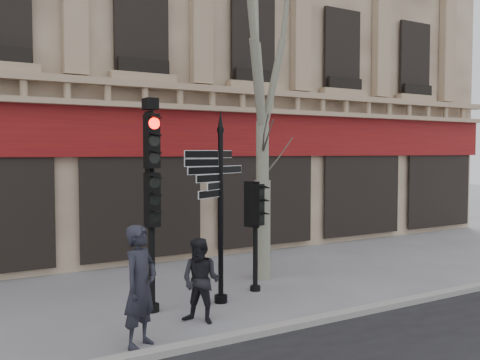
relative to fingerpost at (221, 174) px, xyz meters
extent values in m
plane|color=slate|center=(-0.07, -0.65, -2.62)|extent=(80.00, 80.00, 0.00)
cube|color=gray|center=(-0.07, -2.05, -2.56)|extent=(80.00, 0.25, 0.12)
cube|color=maroon|center=(-0.07, 4.23, 0.98)|extent=(28.00, 0.25, 1.30)
cube|color=tan|center=(-0.07, 4.00, 1.95)|extent=(28.00, 0.35, 0.74)
cylinder|color=black|center=(0.00, 0.00, -0.89)|extent=(0.11, 0.11, 3.46)
cylinder|color=black|center=(0.00, 0.00, -2.54)|extent=(0.27, 0.27, 0.15)
cone|color=black|center=(0.00, 0.00, 1.11)|extent=(0.12, 0.12, 0.35)
cylinder|color=black|center=(-1.44, 0.14, -0.74)|extent=(0.13, 0.13, 3.75)
cylinder|color=black|center=(-1.44, 0.14, -2.55)|extent=(0.28, 0.28, 0.15)
cube|color=black|center=(-1.44, 0.14, -0.45)|extent=(0.47, 0.35, 1.02)
cube|color=black|center=(-1.44, 0.14, 0.66)|extent=(0.47, 0.35, 1.02)
sphere|color=#FF0C05|center=(-1.44, 0.14, 0.93)|extent=(0.21, 0.21, 0.21)
cube|color=black|center=(-1.44, 0.14, 1.36)|extent=(0.25, 0.31, 0.21)
cylinder|color=black|center=(1.10, 0.42, -1.44)|extent=(0.11, 0.11, 2.37)
cylinder|color=black|center=(1.10, 0.42, -2.56)|extent=(0.25, 0.25, 0.13)
cube|color=black|center=(1.10, 0.42, -0.70)|extent=(0.48, 0.41, 0.90)
cylinder|color=gray|center=(1.86, 1.29, -1.42)|extent=(0.39, 0.39, 2.40)
cylinder|color=gray|center=(1.86, 1.29, 0.43)|extent=(0.30, 0.30, 1.52)
imported|color=black|center=(-2.27, -1.51, -1.66)|extent=(0.84, 0.78, 1.93)
imported|color=black|center=(-0.93, -0.95, -1.85)|extent=(0.92, 0.95, 1.53)
camera|label=1|loc=(-5.19, -9.43, 0.45)|focal=40.00mm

